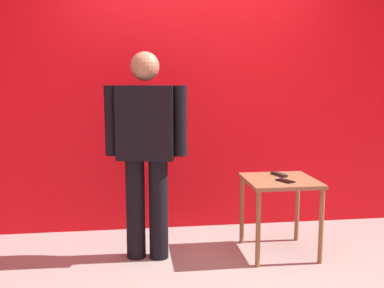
# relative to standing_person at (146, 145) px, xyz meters

# --- Properties ---
(ground_plane) EXTENTS (12.00, 12.00, 0.00)m
(ground_plane) POSITION_rel_standing_person_xyz_m (0.46, -0.59, -0.90)
(ground_plane) COLOR #9E9991
(back_wall_red) EXTENTS (4.83, 0.12, 3.39)m
(back_wall_red) POSITION_rel_standing_person_xyz_m (0.46, 0.74, 0.80)
(back_wall_red) COLOR red
(back_wall_red) RESTS_ON ground_plane
(standing_person) EXTENTS (0.64, 0.29, 1.60)m
(standing_person) POSITION_rel_standing_person_xyz_m (0.00, 0.00, 0.00)
(standing_person) COLOR black
(standing_person) RESTS_ON ground_plane
(side_table) EXTENTS (0.55, 0.55, 0.61)m
(side_table) POSITION_rel_standing_person_xyz_m (1.06, -0.05, -0.38)
(side_table) COLOR olive
(side_table) RESTS_ON ground_plane
(cell_phone) EXTENTS (0.13, 0.16, 0.01)m
(cell_phone) POSITION_rel_standing_person_xyz_m (1.07, -0.14, -0.28)
(cell_phone) COLOR black
(cell_phone) RESTS_ON side_table
(tv_remote) EXTENTS (0.10, 0.18, 0.02)m
(tv_remote) POSITION_rel_standing_person_xyz_m (1.09, 0.07, -0.28)
(tv_remote) COLOR black
(tv_remote) RESTS_ON side_table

